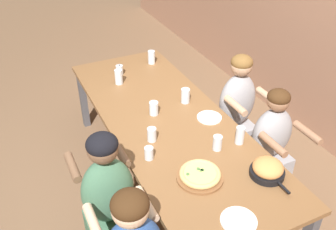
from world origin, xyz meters
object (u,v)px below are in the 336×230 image
object	(u,v)px
pizza_board_main	(200,175)
diner_far_midright	(269,152)
drinking_glass_c	(185,97)
drinking_glass_g	(217,144)
empty_plate_b	(239,221)
diner_far_center	(235,118)
drinking_glass_a	(149,154)
drinking_glass_b	(152,58)
diner_near_midright	(110,209)
empty_plate_a	(209,117)
drinking_glass_f	(119,78)
drinking_glass_e	(152,135)
cocktail_glass_blue	(120,71)
skillet_bowl	(268,169)
drinking_glass_h	(154,109)
drinking_glass_d	(240,136)

from	to	relation	value
pizza_board_main	diner_far_midright	world-z (taller)	diner_far_midright
drinking_glass_c	drinking_glass_g	bearing A→B (deg)	-7.88
empty_plate_b	diner_far_center	world-z (taller)	diner_far_center
drinking_glass_a	diner_far_center	size ratio (longest dim) A/B	0.08
drinking_glass_b	drinking_glass_g	size ratio (longest dim) A/B	1.19
pizza_board_main	diner_near_midright	size ratio (longest dim) A/B	0.27
drinking_glass_c	drinking_glass_g	world-z (taller)	drinking_glass_c
empty_plate_a	drinking_glass_b	bearing A→B (deg)	-178.88
pizza_board_main	drinking_glass_f	size ratio (longest dim) A/B	2.23
drinking_glass_e	diner_far_midright	world-z (taller)	diner_far_midright
drinking_glass_a	diner_near_midright	bearing A→B (deg)	-65.53
drinking_glass_b	diner_far_center	bearing A→B (deg)	21.58
cocktail_glass_blue	drinking_glass_g	world-z (taller)	cocktail_glass_blue
drinking_glass_f	diner_far_center	distance (m)	1.20
pizza_board_main	diner_near_midright	world-z (taller)	diner_near_midright
skillet_bowl	drinking_glass_a	xyz separation A→B (m)	(-0.52, -0.67, -0.01)
cocktail_glass_blue	drinking_glass_b	size ratio (longest dim) A/B	0.90
pizza_board_main	diner_far_center	world-z (taller)	diner_far_center
drinking_glass_g	drinking_glass_h	size ratio (longest dim) A/B	1.00
drinking_glass_b	drinking_glass_f	bearing A→B (deg)	-59.77
cocktail_glass_blue	drinking_glass_f	bearing A→B (deg)	-21.60
drinking_glass_d	diner_near_midright	world-z (taller)	diner_near_midright
drinking_glass_b	drinking_glass_e	distance (m)	1.37
empty_plate_a	drinking_glass_h	world-z (taller)	drinking_glass_h
drinking_glass_g	drinking_glass_f	bearing A→B (deg)	-165.65
empty_plate_b	diner_near_midright	bearing A→B (deg)	-133.47
drinking_glass_b	drinking_glass_g	xyz separation A→B (m)	(1.57, -0.14, -0.01)
pizza_board_main	drinking_glass_d	bearing A→B (deg)	114.19
skillet_bowl	drinking_glass_g	distance (m)	0.43
drinking_glass_f	diner_far_center	xyz separation A→B (m)	(0.77, 0.88, -0.26)
pizza_board_main	skillet_bowl	bearing A→B (deg)	68.16
drinking_glass_c	diner_near_midright	world-z (taller)	diner_near_midright
drinking_glass_f	drinking_glass_b	bearing A→B (deg)	120.23
drinking_glass_f	diner_far_midright	xyz separation A→B (m)	(1.28, 0.88, -0.30)
drinking_glass_b	diner_far_center	distance (m)	1.15
skillet_bowl	drinking_glass_e	xyz separation A→B (m)	(-0.71, -0.57, -0.01)
empty_plate_a	cocktail_glass_blue	size ratio (longest dim) A/B	1.67
drinking_glass_e	diner_near_midright	distance (m)	0.65
diner_near_midright	drinking_glass_e	bearing A→B (deg)	36.85
drinking_glass_a	drinking_glass_d	distance (m)	0.72
empty_plate_b	skillet_bowl	bearing A→B (deg)	121.94
diner_far_midright	drinking_glass_b	bearing A→B (deg)	-75.13
drinking_glass_f	drinking_glass_g	xyz separation A→B (m)	(1.29, 0.33, -0.01)
drinking_glass_c	drinking_glass_d	size ratio (longest dim) A/B	0.92
skillet_bowl	empty_plate_b	xyz separation A→B (m)	(0.26, -0.41, -0.05)
drinking_glass_c	drinking_glass_f	xyz separation A→B (m)	(-0.59, -0.43, 0.01)
pizza_board_main	drinking_glass_a	size ratio (longest dim) A/B	3.27
pizza_board_main	diner_far_center	distance (m)	1.14
empty_plate_a	diner_far_center	size ratio (longest dim) A/B	0.18
diner_far_midright	diner_far_center	bearing A→B (deg)	-90.00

